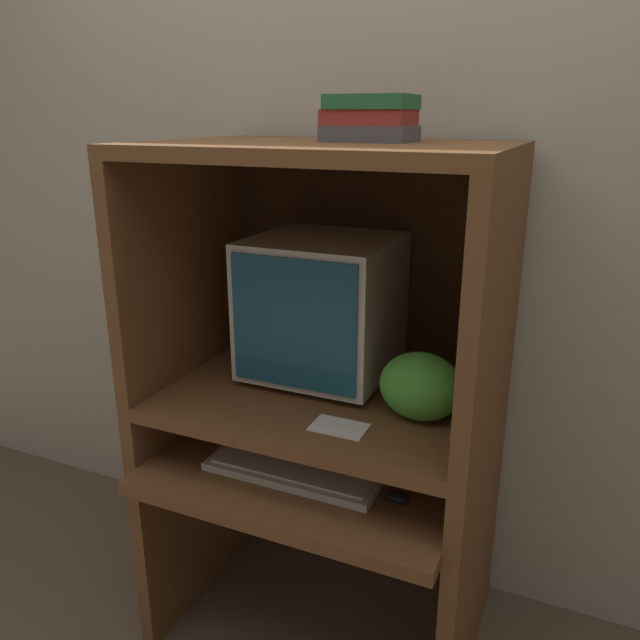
{
  "coord_description": "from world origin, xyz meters",
  "views": [
    {
      "loc": [
        0.62,
        -1.11,
        1.5
      ],
      "look_at": [
        -0.02,
        0.32,
        0.98
      ],
      "focal_mm": 35.0,
      "sensor_mm": 36.0,
      "label": 1
    }
  ],
  "objects_px": {
    "snack_bag": "(421,386)",
    "book_stack": "(371,119)",
    "mouse": "(398,497)",
    "crt_monitor": "(323,306)",
    "keyboard": "(293,470)"
  },
  "relations": [
    {
      "from": "crt_monitor",
      "to": "keyboard",
      "type": "xyz_separation_m",
      "value": [
        0.04,
        -0.27,
        -0.37
      ]
    },
    {
      "from": "keyboard",
      "to": "mouse",
      "type": "relative_size",
      "value": 7.97
    },
    {
      "from": "book_stack",
      "to": "crt_monitor",
      "type": "bearing_deg",
      "value": 166.62
    },
    {
      "from": "crt_monitor",
      "to": "keyboard",
      "type": "bearing_deg",
      "value": -82.39
    },
    {
      "from": "crt_monitor",
      "to": "book_stack",
      "type": "distance_m",
      "value": 0.52
    },
    {
      "from": "snack_bag",
      "to": "book_stack",
      "type": "relative_size",
      "value": 0.98
    },
    {
      "from": "book_stack",
      "to": "keyboard",
      "type": "bearing_deg",
      "value": -113.98
    },
    {
      "from": "mouse",
      "to": "snack_bag",
      "type": "distance_m",
      "value": 0.27
    },
    {
      "from": "crt_monitor",
      "to": "snack_bag",
      "type": "distance_m",
      "value": 0.39
    },
    {
      "from": "keyboard",
      "to": "snack_bag",
      "type": "height_order",
      "value": "snack_bag"
    },
    {
      "from": "keyboard",
      "to": "book_stack",
      "type": "xyz_separation_m",
      "value": [
        0.1,
        0.24,
        0.87
      ]
    },
    {
      "from": "snack_bag",
      "to": "book_stack",
      "type": "height_order",
      "value": "book_stack"
    },
    {
      "from": "crt_monitor",
      "to": "keyboard",
      "type": "relative_size",
      "value": 0.87
    },
    {
      "from": "mouse",
      "to": "snack_bag",
      "type": "bearing_deg",
      "value": 84.43
    },
    {
      "from": "book_stack",
      "to": "mouse",
      "type": "bearing_deg",
      "value": -53.24
    }
  ]
}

